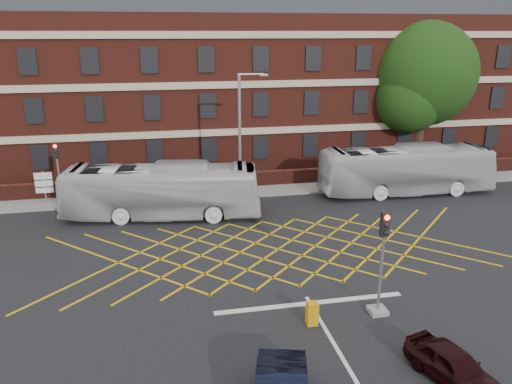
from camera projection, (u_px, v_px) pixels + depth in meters
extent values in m
plane|color=black|center=(288.00, 266.00, 23.87)|extent=(120.00, 120.00, 0.00)
cube|color=#591F17|center=(223.00, 90.00, 42.55)|extent=(50.00, 12.00, 12.00)
cube|color=black|center=(222.00, 15.00, 40.72)|extent=(51.00, 10.61, 10.61)
cube|color=#B7A88C|center=(234.00, 85.00, 36.57)|extent=(50.00, 0.18, 0.50)
cube|color=black|center=(234.00, 105.00, 37.05)|extent=(1.20, 0.14, 1.80)
cube|color=#481913|center=(242.00, 180.00, 35.83)|extent=(56.00, 0.50, 1.10)
cube|color=slate|center=(244.00, 191.00, 35.04)|extent=(60.00, 3.00, 0.12)
cube|color=#CC990C|center=(278.00, 249.00, 25.73)|extent=(8.22, 8.22, 0.02)
cube|color=silver|center=(310.00, 303.00, 20.60)|extent=(8.00, 0.30, 0.02)
imported|color=silver|center=(162.00, 191.00, 29.78)|extent=(12.03, 4.55, 3.27)
imported|color=#BABABF|center=(406.00, 170.00, 34.20)|extent=(12.05, 3.21, 3.33)
imported|color=black|center=(454.00, 366.00, 15.82)|extent=(2.27, 3.68, 1.17)
cylinder|color=black|center=(418.00, 131.00, 41.09)|extent=(0.90, 0.90, 5.84)
sphere|color=black|center=(424.00, 74.00, 39.69)|extent=(8.27, 8.27, 8.27)
sphere|color=black|center=(409.00, 99.00, 39.23)|extent=(5.38, 5.38, 5.38)
sphere|color=black|center=(434.00, 91.00, 41.16)|extent=(4.96, 4.96, 4.96)
cube|color=slate|center=(378.00, 311.00, 19.88)|extent=(0.70, 0.70, 0.20)
cylinder|color=gray|center=(381.00, 273.00, 19.37)|extent=(0.12, 0.12, 3.50)
cube|color=black|center=(385.00, 224.00, 18.74)|extent=(0.30, 0.25, 0.95)
sphere|color=#FF0C05|center=(387.00, 218.00, 18.52)|extent=(0.20, 0.20, 0.20)
cube|color=slate|center=(63.00, 208.00, 31.42)|extent=(0.70, 0.70, 0.20)
cylinder|color=gray|center=(60.00, 183.00, 30.91)|extent=(0.12, 0.12, 3.50)
cube|color=black|center=(56.00, 151.00, 30.28)|extent=(0.30, 0.25, 0.95)
sphere|color=#FF0C05|center=(55.00, 146.00, 30.05)|extent=(0.20, 0.20, 0.20)
cube|color=slate|center=(240.00, 204.00, 32.15)|extent=(1.00, 1.00, 0.20)
cylinder|color=gray|center=(240.00, 143.00, 30.92)|extent=(0.18, 0.18, 8.28)
cylinder|color=gray|center=(251.00, 74.00, 29.78)|extent=(1.60, 0.12, 0.12)
cube|color=gray|center=(264.00, 75.00, 29.94)|extent=(0.50, 0.20, 0.12)
cylinder|color=gray|center=(45.00, 188.00, 32.21)|extent=(0.10, 0.10, 2.20)
cube|color=silver|center=(43.00, 176.00, 31.89)|extent=(1.10, 0.06, 0.45)
cube|color=silver|center=(44.00, 184.00, 32.04)|extent=(1.10, 0.06, 0.40)
cube|color=silver|center=(45.00, 190.00, 32.18)|extent=(1.10, 0.06, 0.35)
cube|color=#C5890B|center=(312.00, 313.00, 19.00)|extent=(0.42, 0.38, 0.93)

